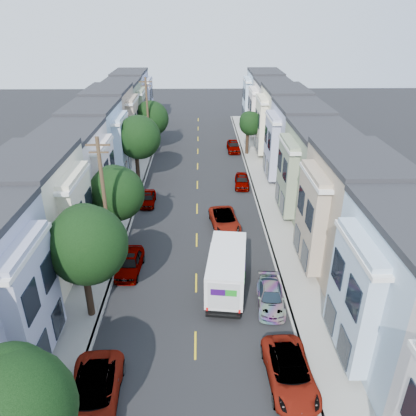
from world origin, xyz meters
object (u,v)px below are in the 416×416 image
tree_far_r (250,124)px  parked_right_d (233,146)px  utility_pole_far (148,118)px  lead_sedan (225,220)px  fedex_truck (227,269)px  tree_d (138,138)px  parked_left_d (148,199)px  parked_right_b (271,297)px  tree_c (115,194)px  tree_e (150,119)px  tree_a (11,413)px  utility_pole_near (105,206)px  parked_left_b (93,396)px  parked_right_a (290,373)px  parked_left_c (130,263)px  tree_b (86,245)px  parked_right_c (242,181)px

tree_far_r → parked_right_d: bearing=145.0°
utility_pole_far → lead_sedan: (8.77, -19.79, -4.45)m
fedex_truck → tree_d: bearing=120.4°
parked_left_d → parked_right_d: size_ratio=0.84×
tree_far_r → parked_left_d: bearing=-127.4°
tree_d → parked_right_b: size_ratio=1.87×
tree_d → tree_far_r: tree_d is taller
tree_c → tree_far_r: bearing=60.3°
tree_e → parked_left_d: bearing=-85.4°
tree_a → fedex_truck: tree_a is taller
fedex_truck → parked_right_b: bearing=-22.9°
utility_pole_far → utility_pole_near: bearing=-90.0°
lead_sedan → parked_left_b: (-7.37, -18.15, 0.05)m
tree_far_r → parked_right_a: (-1.99, -37.28, -3.45)m
lead_sedan → parked_left_c: 9.95m
tree_d → parked_right_d: 16.49m
utility_pole_near → parked_left_d: size_ratio=2.66×
parked_left_b → parked_right_b: (9.80, 7.49, -0.14)m
tree_a → fedex_truck: (8.40, 13.12, -3.16)m
utility_pole_near → parked_left_c: 4.67m
tree_d → parked_left_b: bearing=-87.2°
utility_pole_near → utility_pole_far: (0.00, 26.00, 0.00)m
tree_b → parked_right_d: 35.41m
parked_right_d → tree_far_r: bearing=-35.8°
parked_right_b → parked_right_c: bearing=94.7°
parked_right_b → parked_left_d: bearing=126.8°
lead_sedan → utility_pole_near: bearing=-151.7°
tree_a → parked_right_c: (11.20, 31.48, -4.19)m
utility_pole_near → parked_right_b: bearing=-21.7°
utility_pole_near → parked_left_d: utility_pole_near is taller
parked_left_b → parked_left_d: size_ratio=1.44×
parked_left_c → parked_right_d: parked_right_d is taller
tree_a → parked_right_a: 13.05m
utility_pole_near → parked_right_c: bearing=54.2°
tree_a → fedex_truck: 15.90m
tree_e → tree_far_r: (13.20, -1.93, -0.30)m
tree_e → utility_pole_far: utility_pole_far is taller
parked_left_c → parked_left_d: 11.63m
tree_a → parked_right_b: bearing=45.8°
tree_far_r → parked_left_b: bearing=-107.0°
tree_a → utility_pole_near: utility_pole_near is taller
tree_d → utility_pole_near: bearing=-90.0°
utility_pole_near → parked_right_a: size_ratio=2.00×
tree_c → parked_right_a: bearing=-51.7°
parked_left_c → parked_left_d: bearing=92.9°
utility_pole_near → parked_right_b: utility_pole_near is taller
tree_b → tree_d: tree_d is taller
utility_pole_near → utility_pole_far: 26.00m
fedex_truck → parked_left_b: 11.53m
utility_pole_near → utility_pole_far: same height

